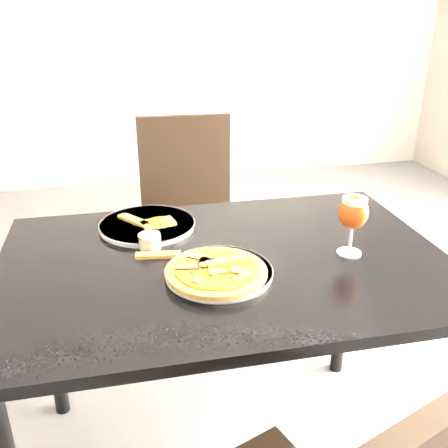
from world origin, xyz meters
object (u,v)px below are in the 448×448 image
object	(u,v)px
dining_table	(225,287)
chair_far	(189,215)
beer_glass	(354,213)
pizza	(217,270)

from	to	relation	value
dining_table	chair_far	xyz separation A→B (m)	(0.04, 0.86, -0.15)
dining_table	chair_far	distance (m)	0.88
dining_table	beer_glass	xyz separation A→B (m)	(0.34, -0.05, 0.21)
pizza	beer_glass	xyz separation A→B (m)	(0.38, 0.05, 0.10)
chair_far	pizza	xyz separation A→B (m)	(-0.09, -0.96, 0.26)
dining_table	beer_glass	size ratio (longest dim) A/B	7.27
pizza	dining_table	bearing A→B (deg)	65.38
dining_table	pizza	bearing A→B (deg)	-113.23
dining_table	pizza	xyz separation A→B (m)	(-0.04, -0.10, 0.11)
dining_table	pizza	distance (m)	0.16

